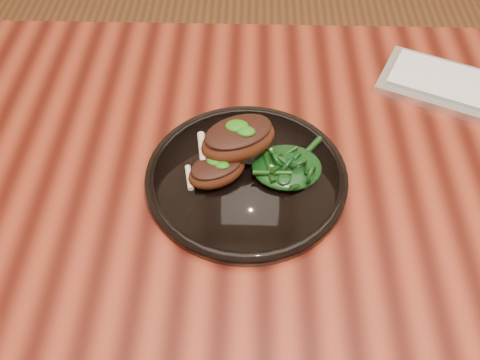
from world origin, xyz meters
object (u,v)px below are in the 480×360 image
object	(u,v)px
desk	(363,205)
plate	(246,177)
lamb_chop_front	(216,170)
greens_heap	(287,164)

from	to	relation	value
desk	plate	size ratio (longest dim) A/B	5.23
desk	plate	xyz separation A→B (m)	(-0.19, -0.02, 0.09)
desk	plate	bearing A→B (deg)	-173.08
desk	plate	world-z (taller)	plate
desk	lamb_chop_front	distance (m)	0.27
plate	lamb_chop_front	distance (m)	0.05
greens_heap	desk	bearing A→B (deg)	7.69
desk	lamb_chop_front	xyz separation A→B (m)	(-0.24, -0.03, 0.12)
desk	greens_heap	distance (m)	0.18
lamb_chop_front	desk	bearing A→B (deg)	8.26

